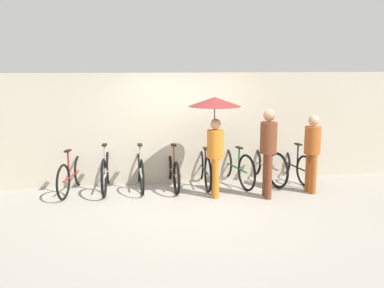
{
  "coord_description": "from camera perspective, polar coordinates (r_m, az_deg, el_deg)",
  "views": [
    {
      "loc": [
        -1.41,
        -7.43,
        2.56
      ],
      "look_at": [
        0.0,
        0.8,
        1.0
      ],
      "focal_mm": 40.0,
      "sensor_mm": 36.0,
      "label": 1
    }
  ],
  "objects": [
    {
      "name": "pedestrian_leading",
      "position": [
        8.23,
        3.06,
        3.48
      ],
      "size": [
        1.02,
        1.02,
        1.94
      ],
      "rotation": [
        0.0,
        0.0,
        -0.07
      ],
      "color": "#C66B1E",
      "rests_on": "ground"
    },
    {
      "name": "back_wall",
      "position": [
        9.3,
        -0.9,
        2.13
      ],
      "size": [
        12.77,
        0.12,
        2.39
      ],
      "color": "#B2A893",
      "rests_on": "ground"
    },
    {
      "name": "parked_bicycle_6",
      "position": [
        9.55,
        9.59,
        -2.68
      ],
      "size": [
        0.57,
        1.76,
        1.02
      ],
      "rotation": [
        0.0,
        0.0,
        1.8
      ],
      "color": "black",
      "rests_on": "ground"
    },
    {
      "name": "parked_bicycle_2",
      "position": [
        9.0,
        -6.98,
        -3.5
      ],
      "size": [
        0.44,
        1.7,
        0.98
      ],
      "rotation": [
        0.0,
        0.0,
        1.61
      ],
      "color": "black",
      "rests_on": "ground"
    },
    {
      "name": "pedestrian_trailing",
      "position": [
        8.85,
        15.73,
        -0.52
      ],
      "size": [
        0.32,
        0.32,
        1.58
      ],
      "rotation": [
        0.0,
        0.0,
        0.13
      ],
      "color": "#9E4C1E",
      "rests_on": "ground"
    },
    {
      "name": "parked_bicycle_7",
      "position": [
        9.81,
        13.33,
        -2.7
      ],
      "size": [
        0.44,
        1.62,
        1.06
      ],
      "rotation": [
        0.0,
        0.0,
        1.69
      ],
      "color": "black",
      "rests_on": "ground"
    },
    {
      "name": "parked_bicycle_1",
      "position": [
        8.96,
        -11.34,
        -3.6
      ],
      "size": [
        0.44,
        1.74,
        1.0
      ],
      "rotation": [
        0.0,
        0.0,
        1.5
      ],
      "color": "black",
      "rests_on": "ground"
    },
    {
      "name": "parked_bicycle_0",
      "position": [
        9.0,
        -15.67,
        -3.9
      ],
      "size": [
        0.55,
        1.66,
        1.06
      ],
      "rotation": [
        0.0,
        0.0,
        1.34
      ],
      "color": "black",
      "rests_on": "ground"
    },
    {
      "name": "parked_bicycle_5",
      "position": [
        9.29,
        5.73,
        -2.95
      ],
      "size": [
        0.51,
        1.83,
        0.97
      ],
      "rotation": [
        0.0,
        0.0,
        1.75
      ],
      "color": "black",
      "rests_on": "ground"
    },
    {
      "name": "parked_bicycle_3",
      "position": [
        9.04,
        -2.64,
        -3.55
      ],
      "size": [
        0.44,
        1.76,
        0.99
      ],
      "rotation": [
        0.0,
        0.0,
        1.6
      ],
      "color": "black",
      "rests_on": "ground"
    },
    {
      "name": "pedestrian_center",
      "position": [
        8.29,
        10.13,
        -0.29
      ],
      "size": [
        0.32,
        0.32,
        1.73
      ],
      "rotation": [
        0.0,
        0.0,
        -0.05
      ],
      "color": "brown",
      "rests_on": "ground"
    },
    {
      "name": "parked_bicycle_4",
      "position": [
        9.15,
        1.6,
        -3.2
      ],
      "size": [
        0.44,
        1.74,
        0.99
      ],
      "rotation": [
        0.0,
        0.0,
        1.53
      ],
      "color": "black",
      "rests_on": "ground"
    },
    {
      "name": "ground_plane",
      "position": [
        7.98,
        0.97,
        -8.12
      ],
      "size": [
        30.0,
        30.0,
        0.0
      ],
      "primitive_type": "plane",
      "color": "gray"
    }
  ]
}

